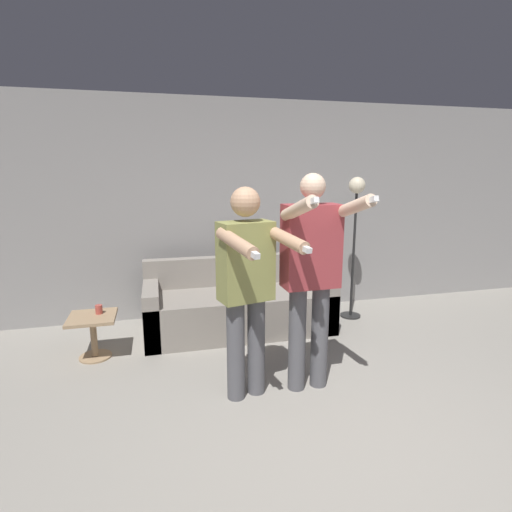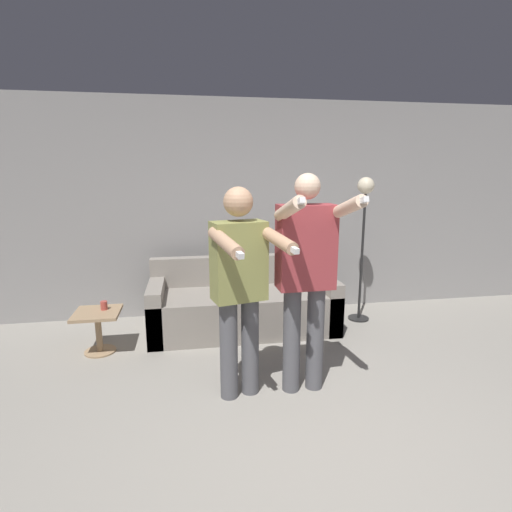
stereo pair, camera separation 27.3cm
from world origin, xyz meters
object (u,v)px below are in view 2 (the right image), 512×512
couch (243,306)px  side_table (98,323)px  person_right (306,270)px  floor_lamp (364,214)px  cup (104,305)px  cat (245,248)px  person_left (240,281)px

couch → side_table: couch is taller
person_right → floor_lamp: person_right is taller
cup → cat: bearing=22.0°
person_left → side_table: (-1.28, 1.01, -0.65)m
couch → cup: couch is taller
side_table → cat: bearing=22.9°
cat → cup: 1.66m
couch → side_table: bearing=-166.8°
person_left → side_table: size_ratio=3.85×
cat → side_table: (-1.55, -0.66, -0.58)m
person_right → cat: size_ratio=4.29×
couch → cat: 0.68m
person_right → floor_lamp: bearing=50.4°
couch → person_right: (0.31, -1.36, 0.74)m
floor_lamp → side_table: bearing=-171.8°
person_left → person_right: 0.52m
person_left → floor_lamp: floor_lamp is taller
couch → side_table: (-1.48, -0.35, 0.03)m
side_table → cup: 0.18m
cat → person_right: bearing=-81.8°
person_left → person_right: (0.52, 0.00, 0.07)m
person_right → side_table: bearing=149.0°
floor_lamp → cup: bearing=-172.7°
side_table → person_left: bearing=-38.3°
cat → cup: cat is taller
side_table → floor_lamp: bearing=8.2°
person_left → floor_lamp: (1.63, 1.43, 0.33)m
person_right → cup: person_right is taller
cat → cup: bearing=-158.0°
person_left → cup: size_ratio=19.33×
cat → cup: (-1.49, -0.60, -0.41)m
floor_lamp → side_table: 3.10m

